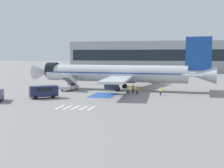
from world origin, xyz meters
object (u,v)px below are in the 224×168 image
(fuel_tanker, at_px, (154,76))
(terminal_building, at_px, (152,57))
(service_van_0, at_px, (44,91))
(ground_crew_3, at_px, (128,89))
(airliner, at_px, (117,73))
(boarding_stairs_forward, at_px, (70,86))
(ground_crew_0, at_px, (161,91))
(ground_crew_1, at_px, (133,88))
(ground_crew_2, at_px, (137,90))

(fuel_tanker, distance_m, terminal_building, 53.97)
(service_van_0, distance_m, ground_crew_3, 16.54)
(airliner, height_order, boarding_stairs_forward, airliner)
(ground_crew_0, bearing_deg, service_van_0, -105.30)
(boarding_stairs_forward, height_order, service_van_0, boarding_stairs_forward)
(ground_crew_0, relative_size, terminal_building, 0.02)
(ground_crew_3, bearing_deg, service_van_0, 141.40)
(boarding_stairs_forward, relative_size, service_van_0, 1.05)
(boarding_stairs_forward, distance_m, fuel_tanker, 30.42)
(boarding_stairs_forward, distance_m, ground_crew_0, 20.18)
(fuel_tanker, xyz_separation_m, ground_crew_1, (-1.89, -27.55, -0.74))
(ground_crew_2, distance_m, ground_crew_3, 1.93)
(fuel_tanker, height_order, ground_crew_0, fuel_tanker)
(ground_crew_2, height_order, ground_crew_3, ground_crew_3)
(airliner, relative_size, ground_crew_1, 23.96)
(ground_crew_0, bearing_deg, ground_crew_3, -135.58)
(airliner, xyz_separation_m, ground_crew_3, (3.53, -6.80, -2.64))
(ground_crew_0, bearing_deg, fuel_tanker, 148.91)
(fuel_tanker, bearing_deg, service_van_0, -122.07)
(ground_crew_1, bearing_deg, terminal_building, -77.86)
(ground_crew_0, xyz_separation_m, ground_crew_2, (-4.54, 0.39, -0.01))
(airliner, distance_m, ground_crew_2, 9.42)
(airliner, distance_m, boarding_stairs_forward, 10.78)
(fuel_tanker, height_order, ground_crew_3, fuel_tanker)
(ground_crew_2, bearing_deg, service_van_0, 6.65)
(ground_crew_1, height_order, terminal_building, terminal_building)
(ground_crew_1, relative_size, terminal_building, 0.02)
(boarding_stairs_forward, bearing_deg, terminal_building, 87.35)
(boarding_stairs_forward, relative_size, ground_crew_0, 3.37)
(fuel_tanker, distance_m, ground_crew_2, 29.54)
(ground_crew_0, distance_m, ground_crew_3, 6.47)
(boarding_stairs_forward, bearing_deg, fuel_tanker, 63.17)
(fuel_tanker, bearing_deg, terminal_building, 86.77)
(terminal_building, bearing_deg, boarding_stairs_forward, -97.53)
(fuel_tanker, height_order, service_van_0, fuel_tanker)
(service_van_0, relative_size, ground_crew_1, 2.95)
(airliner, bearing_deg, fuel_tanker, -10.56)
(service_van_0, distance_m, ground_crew_0, 21.80)
(boarding_stairs_forward, bearing_deg, service_van_0, -86.46)
(service_van_0, distance_m, terminal_building, 92.67)
(fuel_tanker, relative_size, ground_crew_1, 6.19)
(fuel_tanker, xyz_separation_m, ground_crew_0, (3.78, -29.91, -0.83))
(fuel_tanker, relative_size, ground_crew_3, 6.41)
(ground_crew_0, xyz_separation_m, ground_crew_3, (-6.41, 0.82, 0.05))
(airliner, relative_size, service_van_0, 8.12)
(fuel_tanker, xyz_separation_m, terminal_building, (-5.50, 53.45, 5.15))
(ground_crew_1, height_order, ground_crew_3, ground_crew_1)
(airliner, height_order, service_van_0, airliner)
(fuel_tanker, height_order, terminal_building, terminal_building)
(boarding_stairs_forward, height_order, fuel_tanker, boarding_stairs_forward)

